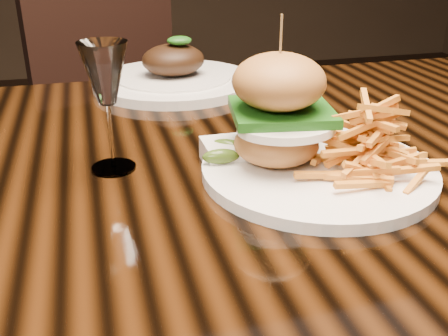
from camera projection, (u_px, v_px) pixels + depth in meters
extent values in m
cube|color=black|center=(229.00, 168.00, 0.74)|extent=(1.60, 0.90, 0.04)
cylinder|color=white|center=(318.00, 170.00, 0.67)|extent=(0.30, 0.30, 0.01)
ellipsoid|color=#955E30|center=(276.00, 144.00, 0.67)|extent=(0.11, 0.11, 0.05)
ellipsoid|color=white|center=(287.00, 127.00, 0.64)|extent=(0.12, 0.10, 0.01)
ellipsoid|color=#FFA30D|center=(306.00, 127.00, 0.62)|extent=(0.02, 0.02, 0.01)
cube|color=#236619|center=(278.00, 113.00, 0.65)|extent=(0.14, 0.13, 0.01)
ellipsoid|color=brown|center=(279.00, 81.00, 0.63)|extent=(0.11, 0.11, 0.07)
cylinder|color=olive|center=(280.00, 53.00, 0.62)|extent=(0.00, 0.00, 0.09)
ellipsoid|color=#2E4913|center=(221.00, 156.00, 0.67)|extent=(0.05, 0.02, 0.02)
ellipsoid|color=#2E4913|center=(228.00, 146.00, 0.70)|extent=(0.05, 0.04, 0.02)
cube|color=white|center=(228.00, 153.00, 0.70)|extent=(0.08, 0.08, 0.03)
cylinder|color=white|center=(114.00, 168.00, 0.69)|extent=(0.06, 0.06, 0.00)
cylinder|color=white|center=(111.00, 136.00, 0.67)|extent=(0.01, 0.01, 0.09)
cone|color=white|center=(105.00, 73.00, 0.64)|extent=(0.06, 0.06, 0.08)
cylinder|color=white|center=(174.00, 82.00, 1.05)|extent=(0.32, 0.32, 0.02)
cylinder|color=white|center=(174.00, 81.00, 1.05)|extent=(0.23, 0.23, 0.02)
ellipsoid|color=black|center=(173.00, 60.00, 1.03)|extent=(0.12, 0.10, 0.06)
ellipsoid|color=#236619|center=(179.00, 40.00, 1.01)|extent=(0.05, 0.03, 0.02)
cube|color=black|center=(139.00, 147.00, 1.55)|extent=(0.59, 0.59, 0.06)
cube|color=black|center=(103.00, 50.00, 1.60)|extent=(0.45, 0.20, 0.50)
cylinder|color=black|center=(113.00, 262.00, 1.40)|extent=(0.04, 0.04, 0.45)
cylinder|color=black|center=(229.00, 221.00, 1.60)|extent=(0.04, 0.04, 0.45)
cylinder|color=black|center=(64.00, 206.00, 1.69)|extent=(0.04, 0.04, 0.45)
cylinder|color=black|center=(168.00, 177.00, 1.88)|extent=(0.04, 0.04, 0.45)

